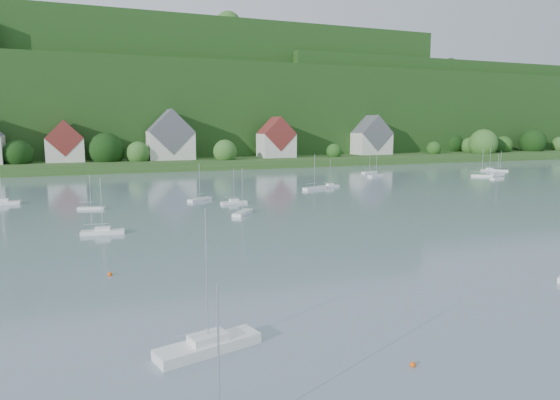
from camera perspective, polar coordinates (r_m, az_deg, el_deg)
name	(u,v)px	position (r m, az deg, el deg)	size (l,w,h in m)	color
far_shore_strip	(153,162)	(195.76, -14.38, 4.28)	(600.00, 60.00, 3.00)	#2B501E
forested_ridge	(135,110)	(263.64, -16.34, 9.88)	(620.00, 181.22, 69.89)	#193A12
village_building_1	(65,145)	(183.06, -23.43, 5.84)	(12.00, 9.36, 14.00)	silver
village_building_2	(170,139)	(184.16, -12.46, 6.83)	(16.00, 11.44, 18.00)	silver
village_building_3	(276,141)	(192.62, -0.44, 6.84)	(13.00, 10.40, 15.50)	silver
village_building_4	(372,139)	(216.26, 10.46, 6.92)	(15.00, 10.40, 16.50)	silver
near_sailboat_0	(208,344)	(35.16, -8.23, -16.08)	(7.52, 3.78, 9.78)	white
mooring_buoy_0	(413,366)	(34.19, 14.96, -17.94)	(0.39, 0.39, 0.39)	#FB5D10
mooring_buoy_3	(110,276)	(53.88, -18.92, -8.20)	(0.47, 0.47, 0.47)	#FB5D10
far_sailboat_cluster	(244,189)	(117.03, -4.10, 1.28)	(189.81, 70.68, 8.71)	white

